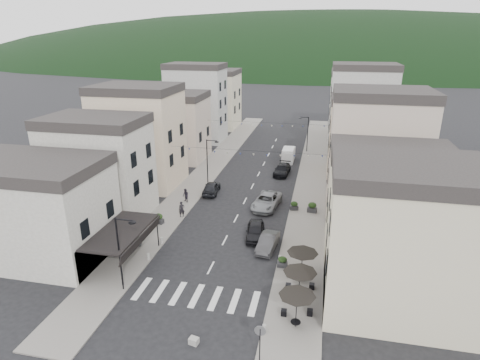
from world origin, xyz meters
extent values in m
plane|color=black|center=(0.00, 0.00, 0.00)|extent=(700.00, 700.00, 0.00)
cube|color=slate|center=(-7.50, 32.00, 0.06)|extent=(4.00, 76.00, 0.12)
cube|color=slate|center=(7.50, 32.00, 0.06)|extent=(4.00, 76.00, 0.12)
ellipsoid|color=black|center=(0.00, 300.00, 0.00)|extent=(640.00, 360.00, 70.00)
cube|color=#A5A297|center=(-15.50, 5.00, 4.00)|extent=(12.00, 8.00, 8.00)
cube|color=beige|center=(14.50, 4.00, 5.00)|extent=(10.00, 8.00, 10.00)
cube|color=black|center=(-7.50, 5.00, 3.20)|extent=(3.60, 7.50, 0.15)
cube|color=black|center=(-5.70, 5.00, 2.70)|extent=(0.34, 7.50, 0.99)
cylinder|color=black|center=(-5.80, 1.50, 1.60)|extent=(0.10, 0.10, 3.20)
cylinder|color=black|center=(-5.80, 8.50, 1.60)|extent=(0.10, 0.10, 3.20)
cube|color=#A5A297|center=(-14.50, 14.00, 5.00)|extent=(10.00, 7.00, 10.00)
cube|color=#262323|center=(-14.50, 14.00, 10.50)|extent=(10.20, 7.14, 1.00)
cube|color=#C7AF95|center=(-14.50, 24.00, 6.00)|extent=(10.00, 8.00, 12.00)
cube|color=#262323|center=(-14.50, 24.00, 12.50)|extent=(10.20, 8.16, 1.00)
cube|color=#B9A696|center=(-14.50, 36.00, 4.75)|extent=(10.00, 8.00, 9.50)
cube|color=#262323|center=(-14.50, 36.00, 10.00)|extent=(10.20, 8.16, 1.00)
cube|color=#9B9B96|center=(-14.50, 48.00, 6.50)|extent=(10.00, 7.00, 13.00)
cube|color=#262323|center=(-14.50, 48.00, 13.50)|extent=(10.20, 7.14, 1.00)
cube|color=beige|center=(-14.50, 60.00, 5.50)|extent=(10.00, 9.00, 11.00)
cube|color=#262323|center=(-14.50, 60.00, 11.50)|extent=(10.20, 9.18, 1.00)
cube|color=beige|center=(14.50, 12.00, 4.50)|extent=(10.00, 7.00, 9.00)
cube|color=#262323|center=(14.50, 12.00, 9.50)|extent=(10.20, 7.14, 1.00)
cube|color=#B9A696|center=(14.50, 22.00, 6.25)|extent=(10.00, 8.00, 12.50)
cube|color=#262323|center=(14.50, 22.00, 13.00)|extent=(10.20, 8.16, 1.00)
cube|color=#C7AF95|center=(14.50, 34.00, 5.00)|extent=(10.00, 7.00, 10.00)
cube|color=#262323|center=(14.50, 34.00, 10.50)|extent=(10.20, 7.14, 1.00)
cube|color=#9B9B96|center=(14.50, 46.00, 6.75)|extent=(10.00, 8.00, 13.50)
cube|color=#262323|center=(14.50, 46.00, 14.00)|extent=(10.20, 8.16, 1.00)
cube|color=#A5A297|center=(14.50, 58.00, 5.75)|extent=(10.00, 9.00, 11.50)
cube|color=#262323|center=(14.50, 58.00, 12.00)|extent=(10.20, 9.18, 1.00)
cylinder|color=black|center=(7.70, 0.00, 1.27)|extent=(0.06, 0.06, 2.30)
cone|color=black|center=(7.70, 0.00, 2.37)|extent=(2.50, 2.50, 0.55)
cylinder|color=black|center=(7.70, 0.00, 0.49)|extent=(0.70, 0.70, 0.04)
cylinder|color=black|center=(7.70, 2.80, 1.27)|extent=(0.06, 0.06, 2.30)
cone|color=black|center=(7.70, 2.80, 2.37)|extent=(2.50, 2.50, 0.55)
cylinder|color=black|center=(7.70, 2.80, 0.49)|extent=(0.70, 0.70, 0.04)
cylinder|color=black|center=(7.70, 5.60, 1.27)|extent=(0.06, 0.06, 2.30)
cone|color=black|center=(7.70, 5.60, 2.37)|extent=(2.50, 2.50, 0.55)
cylinder|color=black|center=(7.70, 5.60, 0.49)|extent=(0.70, 0.70, 0.04)
cylinder|color=black|center=(-6.10, 2.00, 3.00)|extent=(0.14, 0.14, 6.00)
cylinder|color=black|center=(-5.40, 2.00, 5.90)|extent=(1.40, 0.10, 0.10)
cylinder|color=black|center=(-4.75, 2.00, 5.75)|extent=(0.56, 0.56, 0.08)
cylinder|color=black|center=(-6.10, 26.00, 3.00)|extent=(0.14, 0.14, 6.00)
cylinder|color=black|center=(-5.40, 26.00, 5.90)|extent=(1.40, 0.10, 0.10)
cylinder|color=black|center=(-4.75, 26.00, 5.75)|extent=(0.56, 0.56, 0.08)
cylinder|color=black|center=(6.10, 44.00, 3.00)|extent=(0.14, 0.14, 6.00)
cylinder|color=black|center=(5.40, 44.00, 5.90)|extent=(1.40, 0.10, 0.10)
cylinder|color=black|center=(4.75, 44.00, 5.75)|extent=(0.56, 0.56, 0.08)
cylinder|color=black|center=(5.80, -3.50, 1.25)|extent=(0.07, 0.07, 2.50)
cylinder|color=slate|center=(5.80, -3.50, 2.35)|extent=(0.70, 0.04, 0.70)
cylinder|color=gray|center=(-5.70, 6.00, 0.42)|extent=(0.26, 0.26, 0.60)
cylinder|color=gray|center=(-5.70, 9.00, 0.42)|extent=(0.26, 0.26, 0.60)
cylinder|color=gray|center=(5.70, 8.00, 0.42)|extent=(0.26, 0.26, 0.60)
cylinder|color=gray|center=(5.70, -1.00, 0.42)|extent=(0.26, 0.26, 0.60)
cylinder|color=black|center=(0.00, 22.00, 6.00)|extent=(19.00, 0.02, 0.02)
cone|color=beige|center=(-8.71, 22.00, 5.81)|extent=(0.28, 0.28, 0.24)
cone|color=navy|center=(-7.12, 22.00, 5.73)|extent=(0.28, 0.28, 0.24)
cone|color=beige|center=(-5.54, 22.00, 5.65)|extent=(0.28, 0.28, 0.24)
cone|color=navy|center=(-3.96, 22.00, 5.58)|extent=(0.28, 0.28, 0.24)
cone|color=beige|center=(-2.38, 22.00, 5.54)|extent=(0.28, 0.28, 0.24)
cone|color=navy|center=(-0.79, 22.00, 5.51)|extent=(0.28, 0.28, 0.24)
cone|color=beige|center=(0.79, 22.00, 5.51)|extent=(0.28, 0.28, 0.24)
cone|color=navy|center=(2.38, 22.00, 5.54)|extent=(0.28, 0.28, 0.24)
cone|color=beige|center=(3.96, 22.00, 5.58)|extent=(0.28, 0.28, 0.24)
cone|color=navy|center=(5.54, 22.00, 5.65)|extent=(0.28, 0.28, 0.24)
cone|color=beige|center=(7.12, 22.00, 5.73)|extent=(0.28, 0.28, 0.24)
cone|color=navy|center=(8.71, 22.00, 5.81)|extent=(0.28, 0.28, 0.24)
cylinder|color=black|center=(0.00, 38.00, 6.00)|extent=(19.00, 0.02, 0.02)
cone|color=beige|center=(-8.71, 38.00, 5.81)|extent=(0.28, 0.28, 0.24)
cone|color=navy|center=(-7.12, 38.00, 5.73)|extent=(0.28, 0.28, 0.24)
cone|color=beige|center=(-5.54, 38.00, 5.65)|extent=(0.28, 0.28, 0.24)
cone|color=navy|center=(-3.96, 38.00, 5.58)|extent=(0.28, 0.28, 0.24)
cone|color=beige|center=(-2.38, 38.00, 5.54)|extent=(0.28, 0.28, 0.24)
cone|color=navy|center=(-0.79, 38.00, 5.51)|extent=(0.28, 0.28, 0.24)
cone|color=beige|center=(0.79, 38.00, 5.51)|extent=(0.28, 0.28, 0.24)
cone|color=navy|center=(2.38, 38.00, 5.54)|extent=(0.28, 0.28, 0.24)
cone|color=beige|center=(3.96, 38.00, 5.58)|extent=(0.28, 0.28, 0.24)
cone|color=navy|center=(5.54, 38.00, 5.65)|extent=(0.28, 0.28, 0.24)
cone|color=beige|center=(7.12, 38.00, 5.73)|extent=(0.28, 0.28, 0.24)
cone|color=navy|center=(8.71, 38.00, 5.81)|extent=(0.28, 0.28, 0.24)
imported|color=black|center=(2.80, 12.15, 0.73)|extent=(2.24, 4.48, 1.47)
imported|color=#323234|center=(4.31, 10.21, 0.68)|extent=(1.89, 4.28, 1.36)
imported|color=gray|center=(2.80, 19.63, 0.79)|extent=(3.29, 5.94, 1.57)
imported|color=black|center=(3.29, 31.55, 0.71)|extent=(2.35, 5.00, 1.41)
imported|color=black|center=(-4.60, 22.53, 0.75)|extent=(2.13, 4.54, 1.50)
cube|color=white|center=(3.52, 38.30, 0.92)|extent=(1.78, 4.42, 1.84)
cube|color=white|center=(3.52, 37.75, 1.88)|extent=(1.72, 2.95, 0.46)
cylinder|color=black|center=(2.78, 36.66, 0.32)|extent=(0.23, 0.64, 0.64)
cylinder|color=black|center=(4.25, 36.65, 0.32)|extent=(0.23, 0.64, 0.64)
cylinder|color=black|center=(2.80, 39.96, 0.32)|extent=(0.23, 0.64, 0.64)
cylinder|color=black|center=(4.27, 39.95, 0.32)|extent=(0.23, 0.64, 0.64)
imported|color=black|center=(-5.80, 14.98, 1.00)|extent=(0.76, 0.66, 1.75)
imported|color=black|center=(-6.75, 18.97, 0.94)|extent=(1.01, 0.98, 1.64)
cube|color=gray|center=(1.39, -2.87, 0.23)|extent=(0.69, 0.57, 0.45)
cube|color=#333335|center=(-7.86, 8.10, 0.35)|extent=(0.98, 0.64, 0.46)
ellipsoid|color=black|center=(-7.86, 8.10, 0.85)|extent=(0.80, 0.51, 0.58)
cube|color=#28282A|center=(-7.62, 12.96, 0.37)|extent=(1.09, 0.76, 0.50)
ellipsoid|color=black|center=(-7.62, 12.96, 0.91)|extent=(0.87, 0.55, 0.63)
cube|color=#2E2E31|center=(6.00, 7.25, 0.34)|extent=(0.90, 0.51, 0.44)
ellipsoid|color=black|center=(6.00, 7.25, 0.83)|extent=(0.78, 0.49, 0.57)
cube|color=#29292B|center=(6.00, 19.33, 0.35)|extent=(1.02, 0.76, 0.46)
ellipsoid|color=black|center=(6.00, 19.33, 0.85)|extent=(0.80, 0.51, 0.58)
cube|color=#2A2A2D|center=(8.01, 19.11, 0.39)|extent=(1.11, 0.68, 0.53)
ellipsoid|color=black|center=(8.01, 19.11, 0.97)|extent=(0.93, 0.59, 0.68)
camera|label=1|loc=(8.61, -22.51, 18.87)|focal=30.00mm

